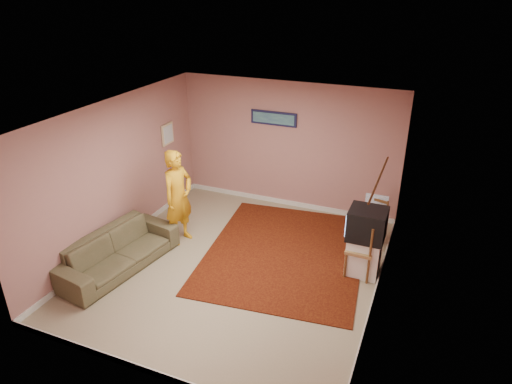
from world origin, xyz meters
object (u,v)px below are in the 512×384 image
at_px(tv_cabinet, 364,255).
at_px(chair_a, 373,219).
at_px(person, 178,197).
at_px(chair_b, 362,242).
at_px(sofa, 118,251).
at_px(crt_tv, 367,224).

bearing_deg(tv_cabinet, chair_a, 90.98).
relative_size(tv_cabinet, person, 0.37).
relative_size(chair_b, sofa, 0.25).
bearing_deg(chair_b, chair_a, -179.31).
distance_m(chair_a, person, 3.45).
height_order(crt_tv, chair_a, crt_tv).
bearing_deg(person, chair_a, -57.03).
relative_size(sofa, person, 1.22).
height_order(crt_tv, sofa, crt_tv).
relative_size(tv_cabinet, chair_b, 1.22).
relative_size(tv_cabinet, chair_a, 1.38).
xyz_separation_m(tv_cabinet, person, (-3.25, -0.23, 0.54)).
bearing_deg(sofa, chair_b, -61.34).
height_order(tv_cabinet, person, person).
relative_size(chair_a, chair_b, 0.89).
height_order(sofa, person, person).
distance_m(crt_tv, sofa, 4.03).
height_order(tv_cabinet, sofa, tv_cabinet).
xyz_separation_m(crt_tv, chair_a, (-0.01, 0.94, -0.38)).
bearing_deg(person, tv_cabinet, -72.83).
bearing_deg(crt_tv, person, -176.03).
height_order(tv_cabinet, chair_b, chair_b).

